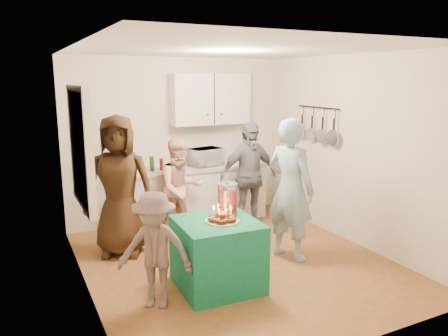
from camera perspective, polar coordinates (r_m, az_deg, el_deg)
name	(u,v)px	position (r m, az deg, el deg)	size (l,w,h in m)	color
floor	(236,262)	(5.64, 1.61, -12.17)	(4.00, 4.00, 0.00)	brown
ceiling	(238,50)	(5.17, 1.79, 15.21)	(4.00, 4.00, 0.00)	white
back_wall	(178,140)	(7.06, -5.97, 3.62)	(3.60, 3.60, 0.00)	silver
left_wall	(82,176)	(4.70, -18.07, -0.96)	(4.00, 4.00, 0.00)	silver
right_wall	(352,150)	(6.29, 16.34, 2.23)	(4.00, 4.00, 0.00)	silver
window_night	(79,147)	(4.95, -18.43, 2.59)	(0.04, 1.00, 1.20)	black
counter	(198,196)	(7.03, -3.43, -3.61)	(2.20, 0.58, 0.86)	white
countertop	(198,168)	(6.93, -3.48, 0.03)	(2.24, 0.62, 0.05)	beige
upper_cabinet	(210,99)	(7.05, -1.79, 8.98)	(1.30, 0.30, 0.80)	white
pot_rack	(316,124)	(6.73, 11.94, 5.62)	(0.12, 1.00, 0.60)	black
microwave	(206,157)	(6.95, -2.43, 1.45)	(0.50, 0.34, 0.28)	white
party_table	(217,254)	(4.90, -0.88, -11.16)	(0.85, 0.85, 0.76)	#106C4B
donut_cake	(222,213)	(4.72, -0.24, -5.96)	(0.38, 0.38, 0.18)	#381C0C
punch_jar	(227,200)	(4.95, 0.43, -4.16)	(0.22, 0.22, 0.34)	red
man_birthday	(290,189)	(5.55, 8.64, -2.79)	(0.66, 0.44, 1.81)	#94B8D8
woman_back_left	(119,186)	(5.78, -13.55, -2.30)	(0.90, 0.59, 1.84)	#533417
woman_back_center	(181,189)	(6.29, -5.68, -2.70)	(0.70, 0.55, 1.45)	#E88779
woman_back_right	(249,176)	(6.61, 3.24, -1.07)	(0.97, 0.40, 1.65)	black
child_near_left	(155,250)	(4.47, -9.00, -10.57)	(0.78, 0.45, 1.20)	#5D4B4B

